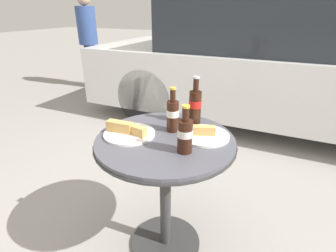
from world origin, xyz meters
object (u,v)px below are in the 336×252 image
(lunch_plate_near, at_px, (204,134))
(lunch_plate_far, at_px, (128,131))
(pedestrian, at_px, (88,36))
(cola_bottle_left, at_px, (195,105))
(cola_bottle_center, at_px, (173,114))
(parked_car, at_px, (273,68))
(cola_bottle_right, at_px, (185,134))
(bistro_table, at_px, (165,167))

(lunch_plate_near, bearing_deg, lunch_plate_far, -158.46)
(pedestrian, bearing_deg, lunch_plate_near, -41.79)
(cola_bottle_left, bearing_deg, lunch_plate_near, -55.10)
(cola_bottle_center, height_order, parked_car, parked_car)
(lunch_plate_far, relative_size, pedestrian, 0.17)
(cola_bottle_center, bearing_deg, cola_bottle_right, -53.52)
(lunch_plate_near, xyz_separation_m, pedestrian, (-2.83, 2.53, 0.14))
(cola_bottle_left, distance_m, cola_bottle_center, 0.16)
(bistro_table, height_order, pedestrian, pedestrian)
(cola_bottle_center, xyz_separation_m, lunch_plate_far, (-0.19, -0.14, -0.07))
(cola_bottle_center, bearing_deg, lunch_plate_near, 0.61)
(cola_bottle_right, height_order, pedestrian, pedestrian)
(bistro_table, height_order, cola_bottle_center, cola_bottle_center)
(lunch_plate_far, bearing_deg, pedestrian, 132.86)
(lunch_plate_near, xyz_separation_m, lunch_plate_far, (-0.35, -0.14, 0.01))
(parked_car, xyz_separation_m, pedestrian, (-3.00, 0.34, 0.21))
(bistro_table, relative_size, pedestrian, 0.46)
(lunch_plate_near, height_order, parked_car, parked_car)
(cola_bottle_center, bearing_deg, bistro_table, -92.71)
(cola_bottle_center, height_order, pedestrian, pedestrian)
(bistro_table, distance_m, parked_car, 2.31)
(bistro_table, xyz_separation_m, pedestrian, (-2.66, 2.62, 0.32))
(bistro_table, height_order, cola_bottle_left, cola_bottle_left)
(cola_bottle_right, bearing_deg, cola_bottle_center, 126.48)
(cola_bottle_right, relative_size, cola_bottle_center, 0.94)
(bistro_table, xyz_separation_m, lunch_plate_near, (0.17, 0.09, 0.18))
(cola_bottle_left, bearing_deg, lunch_plate_far, -131.24)
(cola_bottle_left, relative_size, cola_bottle_right, 1.19)
(bistro_table, relative_size, cola_bottle_center, 3.04)
(bistro_table, distance_m, pedestrian, 3.75)
(lunch_plate_far, bearing_deg, bistro_table, 14.18)
(parked_car, bearing_deg, pedestrian, 173.58)
(cola_bottle_center, bearing_deg, parked_car, 81.29)
(bistro_table, bearing_deg, cola_bottle_right, -32.39)
(cola_bottle_right, xyz_separation_m, lunch_plate_far, (-0.32, 0.04, -0.07))
(bistro_table, relative_size, cola_bottle_left, 2.72)
(lunch_plate_near, xyz_separation_m, parked_car, (0.17, 2.19, -0.07))
(cola_bottle_right, bearing_deg, parked_car, 85.07)
(bistro_table, distance_m, cola_bottle_center, 0.28)
(bistro_table, bearing_deg, lunch_plate_far, -165.82)
(cola_bottle_right, distance_m, cola_bottle_center, 0.22)
(cola_bottle_right, xyz_separation_m, pedestrian, (-2.80, 2.71, 0.07))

